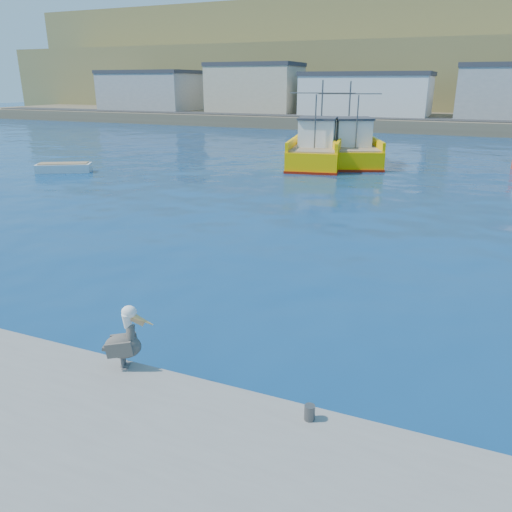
{
  "coord_description": "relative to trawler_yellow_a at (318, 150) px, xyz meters",
  "views": [
    {
      "loc": [
        5.09,
        -10.86,
        6.4
      ],
      "look_at": [
        -0.61,
        2.6,
        1.27
      ],
      "focal_mm": 35.0,
      "sensor_mm": 36.0,
      "label": 1
    }
  ],
  "objects": [
    {
      "name": "pelican",
      "position": [
        5.12,
        -32.53,
        0.06
      ],
      "size": [
        1.15,
        0.74,
        1.46
      ],
      "color": "#595451",
      "rests_on": "dock"
    },
    {
      "name": "skiff_left",
      "position": [
        -16.17,
        -11.58,
        -0.79
      ],
      "size": [
        4.03,
        3.06,
        0.84
      ],
      "color": "silver",
      "rests_on": "ground"
    },
    {
      "name": "dock_bollards",
      "position": [
        6.94,
        -32.72,
        -0.41
      ],
      "size": [
        36.2,
        0.2,
        0.3
      ],
      "color": "#4C4C4C",
      "rests_on": "dock"
    },
    {
      "name": "trawler_yellow_b",
      "position": [
        2.16,
        1.79,
        -0.03
      ],
      "size": [
        7.58,
        11.73,
        6.49
      ],
      "color": "#FFB900",
      "rests_on": "ground"
    },
    {
      "name": "trawler_yellow_a",
      "position": [
        0.0,
        0.0,
        0.0
      ],
      "size": [
        5.91,
        12.19,
        6.56
      ],
      "color": "#FFB900",
      "rests_on": "ground"
    },
    {
      "name": "ground",
      "position": [
        6.34,
        -29.32,
        -1.06
      ],
      "size": [
        260.0,
        260.0,
        0.0
      ],
      "primitive_type": "plane",
      "color": "#062851",
      "rests_on": "ground"
    },
    {
      "name": "far_shore",
      "position": [
        6.34,
        79.89,
        7.92
      ],
      "size": [
        200.0,
        81.0,
        24.0
      ],
      "color": "brown",
      "rests_on": "ground"
    }
  ]
}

